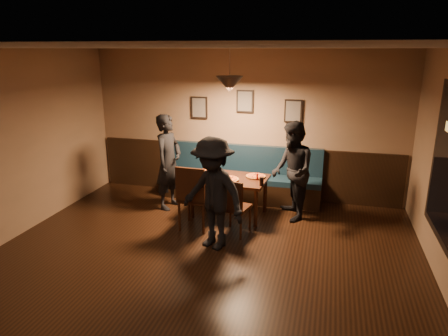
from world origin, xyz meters
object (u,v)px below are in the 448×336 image
dining_table (229,196)px  soda_glass (262,181)px  diner_right (292,171)px  tabasco_bottle (257,176)px  chair_near_left (195,196)px  diner_left (169,162)px  chair_near_right (235,206)px  diner_front (213,194)px  booth_bench (241,174)px

dining_table → soda_glass: 0.79m
dining_table → diner_right: size_ratio=0.77×
tabasco_bottle → diner_right: bearing=15.9°
chair_near_left → tabasco_bottle: 1.10m
soda_glass → tabasco_bottle: soda_glass is taller
diner_left → soda_glass: bearing=-91.4°
soda_glass → diner_right: bearing=44.3°
chair_near_right → diner_left: bearing=163.7°
diner_left → soda_glass: 1.79m
chair_near_right → diner_right: size_ratio=0.55×
diner_left → tabasco_bottle: diner_left is taller
dining_table → diner_front: bearing=-83.0°
soda_glass → booth_bench: bearing=117.8°
diner_left → diner_right: bearing=-77.9°
dining_table → diner_left: 1.25m
soda_glass → tabasco_bottle: 0.29m
booth_bench → chair_near_right: 1.51m
dining_table → diner_left: (-1.14, 0.09, 0.51)m
chair_near_right → diner_right: 1.19m
chair_near_right → chair_near_left: bearing=-171.8°
chair_near_right → soda_glass: bearing=63.0°
chair_near_right → tabasco_bottle: size_ratio=7.07×
booth_bench → tabasco_bottle: size_ratio=23.30×
chair_near_left → diner_front: 0.79m
diner_right → soda_glass: (-0.44, -0.43, -0.08)m
dining_table → diner_right: bearing=11.5°
diner_right → tabasco_bottle: size_ratio=12.94×
diner_left → diner_right: 2.18m
soda_glass → chair_near_right: bearing=-129.4°
chair_near_right → soda_glass: size_ratio=6.36×
chair_near_right → diner_left: (-1.41, 0.78, 0.40)m
booth_bench → diner_front: diner_front is taller
dining_table → diner_right: diner_right is taller
dining_table → chair_near_left: chair_near_left is taller
dining_table → chair_near_right: chair_near_right is taller
diner_left → chair_near_left: bearing=-123.6°
diner_left → soda_glass: diner_left is taller
chair_near_left → diner_left: (-0.75, 0.73, 0.32)m
diner_left → booth_bench: bearing=-47.8°
dining_table → chair_near_left: 0.78m
soda_glass → tabasco_bottle: (-0.12, 0.27, -0.01)m
soda_glass → dining_table: bearing=154.4°
diner_right → soda_glass: diner_right is taller
diner_right → tabasco_bottle: diner_right is taller
tabasco_bottle → diner_left: bearing=176.3°
diner_front → dining_table: bearing=117.4°
booth_bench → diner_right: size_ratio=1.80×
chair_near_right → diner_front: size_ratio=0.56×
chair_near_right → diner_left: diner_left is taller
booth_bench → diner_right: 1.26m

